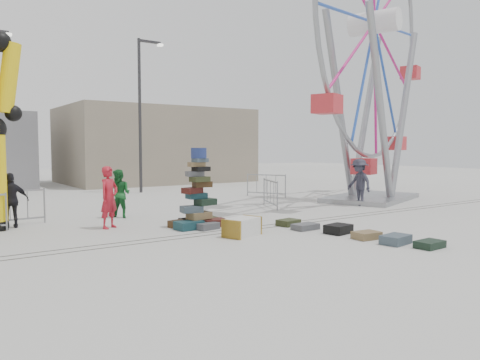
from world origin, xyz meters
TOP-DOWN VIEW (x-y plane):
  - ground at (0.00, 0.00)m, footprint 90.00×90.00m
  - track_line_near at (0.00, 0.60)m, footprint 40.00×0.04m
  - track_line_far at (0.00, 1.00)m, footprint 40.00×0.04m
  - building_right at (7.00, 20.00)m, footprint 12.00×8.00m
  - lamp_post_right at (3.09, 13.00)m, footprint 1.41×0.25m
  - suitcase_tower at (0.16, 1.89)m, footprint 1.65×1.48m
  - ferris_wheel at (10.18, 3.75)m, footprint 11.35×4.47m
  - steamer_trunk at (0.44, 0.00)m, footprint 1.17×0.91m
  - row_case_0 at (2.54, 0.55)m, footprint 0.72×0.59m
  - row_case_1 at (2.50, -0.25)m, footprint 0.79×0.52m
  - row_case_2 at (2.83, -1.22)m, footprint 0.79×0.66m
  - row_case_3 at (2.87, -2.18)m, footprint 0.72×0.55m
  - row_case_4 at (2.96, -3.01)m, footprint 0.84×0.62m
  - row_case_5 at (3.23, -3.76)m, footprint 0.73×0.49m
  - barricade_dummy_c at (-4.42, 5.30)m, footprint 2.00×0.24m
  - barricade_wheel_front at (4.81, 4.31)m, footprint 0.88×1.88m
  - barricade_wheel_back at (7.12, 7.55)m, footprint 1.02×1.82m
  - pedestrian_red at (-2.08, 3.20)m, footprint 0.80×0.72m
  - pedestrian_green at (-1.12, 4.96)m, footprint 0.98×1.01m
  - pedestrian_black at (-4.44, 4.90)m, footprint 0.99×0.49m
  - pedestrian_grey at (8.10, 2.65)m, footprint 0.86×1.31m

SIDE VIEW (x-z plane):
  - ground at x=0.00m, z-range 0.00..0.00m
  - track_line_near at x=0.00m, z-range 0.00..0.01m
  - track_line_far at x=0.00m, z-range 0.00..0.01m
  - row_case_1 at x=2.50m, z-range 0.00..0.17m
  - row_case_5 at x=3.23m, z-range 0.00..0.18m
  - row_case_0 at x=2.54m, z-range 0.00..0.19m
  - row_case_3 at x=2.87m, z-range 0.00..0.19m
  - row_case_4 at x=2.96m, z-range 0.00..0.22m
  - row_case_2 at x=2.83m, z-range 0.00..0.25m
  - steamer_trunk at x=0.44m, z-range 0.00..0.48m
  - barricade_dummy_c at x=-4.42m, z-range 0.00..1.10m
  - barricade_wheel_front at x=4.81m, z-range 0.00..1.10m
  - barricade_wheel_back at x=7.12m, z-range 0.00..1.10m
  - suitcase_tower at x=0.16m, z-range -0.52..1.84m
  - pedestrian_black at x=-4.44m, z-range 0.00..1.63m
  - pedestrian_green at x=-1.12m, z-range 0.00..1.64m
  - pedestrian_red at x=-2.08m, z-range 0.00..1.83m
  - pedestrian_grey at x=8.10m, z-range 0.00..1.91m
  - building_right at x=7.00m, z-range 0.00..5.00m
  - lamp_post_right at x=3.09m, z-range 0.48..8.48m
  - ferris_wheel at x=10.18m, z-range -0.11..13.83m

